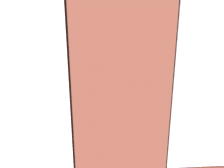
# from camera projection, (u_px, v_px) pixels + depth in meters

# --- Properties ---
(ground_plane) EXTENTS (6.89, 6.26, 0.10)m
(ground_plane) POSITION_uv_depth(u_px,v_px,m) (110.00, 124.00, 5.85)
(ground_plane) COLOR brown
(brick_wall_with_windows) EXTENTS (6.29, 0.30, 3.14)m
(brick_wall_with_windows) POSITION_uv_depth(u_px,v_px,m) (121.00, 109.00, 2.77)
(brick_wall_with_windows) COLOR brown
(brick_wall_with_windows) RESTS_ON ground_plane
(couch_by_window) EXTENTS (1.93, 0.87, 0.80)m
(couch_by_window) POSITION_uv_depth(u_px,v_px,m) (78.00, 161.00, 3.69)
(couch_by_window) COLOR black
(couch_by_window) RESTS_ON ground_plane
(couch_left) EXTENTS (0.90, 2.00, 0.80)m
(couch_left) POSITION_uv_depth(u_px,v_px,m) (211.00, 118.00, 5.34)
(couch_left) COLOR black
(couch_left) RESTS_ON ground_plane
(coffee_table) EXTENTS (1.28, 0.79, 0.42)m
(coffee_table) POSITION_uv_depth(u_px,v_px,m) (115.00, 112.00, 5.57)
(coffee_table) COLOR olive
(coffee_table) RESTS_ON ground_plane
(cup_ceramic) EXTENTS (0.07, 0.07, 0.08)m
(cup_ceramic) POSITION_uv_depth(u_px,v_px,m) (108.00, 107.00, 5.63)
(cup_ceramic) COLOR silver
(cup_ceramic) RESTS_ON coffee_table
(candle_jar) EXTENTS (0.08, 0.08, 0.12)m
(candle_jar) POSITION_uv_depth(u_px,v_px,m) (128.00, 106.00, 5.69)
(candle_jar) COLOR #B7333D
(candle_jar) RESTS_ON coffee_table
(table_plant_small) EXTENTS (0.11, 0.11, 0.18)m
(table_plant_small) POSITION_uv_depth(u_px,v_px,m) (115.00, 107.00, 5.53)
(table_plant_small) COLOR beige
(table_plant_small) RESTS_ON coffee_table
(remote_silver) EXTENTS (0.18, 0.10, 0.02)m
(remote_silver) POSITION_uv_depth(u_px,v_px,m) (119.00, 112.00, 5.44)
(remote_silver) COLOR #B2B2B7
(remote_silver) RESTS_ON coffee_table
(media_console) EXTENTS (1.08, 0.42, 0.58)m
(media_console) POSITION_uv_depth(u_px,v_px,m) (8.00, 108.00, 6.03)
(media_console) COLOR black
(media_console) RESTS_ON ground_plane
(tv_flatscreen) EXTENTS (1.19, 0.20, 0.77)m
(tv_flatscreen) POSITION_uv_depth(u_px,v_px,m) (5.00, 85.00, 5.85)
(tv_flatscreen) COLOR black
(tv_flatscreen) RESTS_ON media_console
(papasan_chair) EXTENTS (1.02, 1.02, 0.66)m
(papasan_chair) POSITION_uv_depth(u_px,v_px,m) (99.00, 88.00, 7.34)
(papasan_chair) COLOR olive
(papasan_chair) RESTS_ON ground_plane
(potted_plant_near_tv) EXTENTS (0.47, 0.47, 0.92)m
(potted_plant_near_tv) POSITION_uv_depth(u_px,v_px,m) (14.00, 113.00, 5.04)
(potted_plant_near_tv) COLOR brown
(potted_plant_near_tv) RESTS_ON ground_plane
(potted_plant_corner_near_left) EXTENTS (0.91, 1.08, 1.40)m
(potted_plant_corner_near_left) POSITION_uv_depth(u_px,v_px,m) (179.00, 72.00, 7.81)
(potted_plant_corner_near_left) COLOR #47423D
(potted_plant_corner_near_left) RESTS_ON ground_plane
(potted_plant_between_couches) EXTENTS (0.49, 0.49, 0.79)m
(potted_plant_between_couches) POSITION_uv_depth(u_px,v_px,m) (160.00, 147.00, 3.77)
(potted_plant_between_couches) COLOR gray
(potted_plant_between_couches) RESTS_ON ground_plane
(potted_plant_foreground_right) EXTENTS (1.00, 0.92, 1.21)m
(potted_plant_foreground_right) POSITION_uv_depth(u_px,v_px,m) (33.00, 78.00, 7.46)
(potted_plant_foreground_right) COLOR #47423D
(potted_plant_foreground_right) RESTS_ON ground_plane
(potted_plant_mid_room_small) EXTENTS (0.43, 0.43, 0.60)m
(potted_plant_mid_room_small) POSITION_uv_depth(u_px,v_px,m) (123.00, 94.00, 6.81)
(potted_plant_mid_room_small) COLOR #9E5638
(potted_plant_mid_room_small) RESTS_ON ground_plane
(potted_plant_by_left_couch) EXTENTS (0.33, 0.33, 0.62)m
(potted_plant_by_left_couch) POSITION_uv_depth(u_px,v_px,m) (175.00, 96.00, 6.67)
(potted_plant_by_left_couch) COLOR beige
(potted_plant_by_left_couch) RESTS_ON ground_plane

